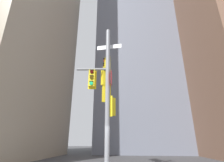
% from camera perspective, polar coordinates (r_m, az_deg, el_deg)
% --- Properties ---
extents(building_mid_block, '(14.76, 14.76, 39.31)m').
position_cam_1_polar(building_mid_block, '(36.22, 8.51, 9.86)').
color(building_mid_block, slate).
rests_on(building_mid_block, ground).
extents(signal_pole_assembly, '(2.66, 3.59, 8.51)m').
position_cam_1_polar(signal_pole_assembly, '(10.18, -2.22, -1.16)').
color(signal_pole_assembly, gray).
rests_on(signal_pole_assembly, ground).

